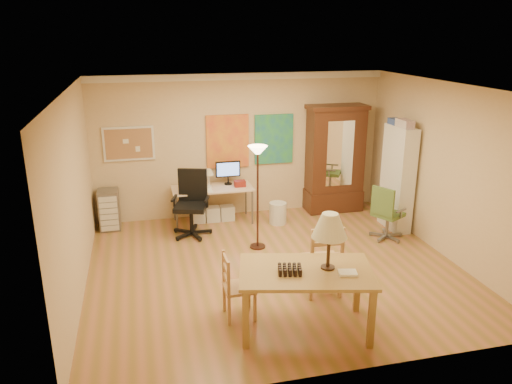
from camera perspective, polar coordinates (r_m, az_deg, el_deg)
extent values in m
plane|color=olive|center=(7.66, 2.17, -8.67)|extent=(5.50, 5.50, 0.00)
cube|color=white|center=(9.27, -1.82, 13.07)|extent=(5.50, 0.08, 0.12)
cube|color=tan|center=(9.26, -14.33, 5.37)|extent=(0.90, 0.04, 0.62)
cube|color=yellow|center=(9.41, -3.25, 5.79)|extent=(0.80, 0.04, 1.00)
cube|color=teal|center=(9.61, 2.06, 6.06)|extent=(0.75, 0.04, 0.95)
cube|color=brown|center=(5.91, 5.75, -9.05)|extent=(1.72, 1.26, 0.04)
cube|color=brown|center=(5.73, -1.20, -14.35)|extent=(0.09, 0.09, 0.73)
cube|color=brown|center=(5.88, 13.06, -13.96)|extent=(0.09, 0.09, 0.73)
cube|color=brown|center=(6.41, -1.10, -10.59)|extent=(0.09, 0.09, 0.73)
cube|color=brown|center=(6.54, 11.52, -10.36)|extent=(0.09, 0.09, 0.73)
cylinder|color=black|center=(5.98, 8.20, -8.51)|extent=(0.17, 0.17, 0.02)
cylinder|color=black|center=(5.89, 8.28, -6.80)|extent=(0.04, 0.04, 0.41)
cone|color=beige|center=(5.76, 8.43, -3.81)|extent=(0.41, 0.41, 0.29)
cube|color=white|center=(5.87, 10.44, -9.08)|extent=(0.24, 0.20, 0.03)
cube|color=black|center=(5.80, 3.89, -8.86)|extent=(0.33, 0.29, 0.08)
cube|color=tan|center=(6.85, 7.57, -7.70)|extent=(0.50, 0.48, 0.04)
cube|color=tan|center=(7.19, 8.59, -8.71)|extent=(0.05, 0.05, 0.46)
cube|color=tan|center=(7.07, 5.42, -9.03)|extent=(0.05, 0.05, 0.46)
cube|color=tan|center=(6.86, 9.61, -10.11)|extent=(0.05, 0.05, 0.46)
cube|color=tan|center=(6.75, 6.30, -10.48)|extent=(0.05, 0.05, 0.46)
cube|color=tan|center=(6.64, 9.85, -6.15)|extent=(0.05, 0.05, 0.54)
cube|color=tan|center=(6.52, 6.45, -6.46)|extent=(0.05, 0.05, 0.54)
cube|color=tan|center=(6.55, 8.19, -5.88)|extent=(0.41, 0.06, 0.05)
cube|color=tan|center=(6.29, -1.94, -10.85)|extent=(0.38, 0.39, 0.04)
cube|color=tan|center=(6.28, -0.12, -13.09)|extent=(0.04, 0.04, 0.38)
cube|color=tan|center=(6.57, -0.83, -11.60)|extent=(0.04, 0.04, 0.38)
cube|color=tan|center=(6.22, -3.08, -13.43)|extent=(0.04, 0.04, 0.38)
cube|color=tan|center=(6.51, -3.65, -11.91)|extent=(0.04, 0.04, 0.38)
cube|color=tan|center=(6.01, -3.15, -9.90)|extent=(0.04, 0.04, 0.45)
cube|color=tan|center=(6.31, -3.73, -8.49)|extent=(0.04, 0.04, 0.45)
cube|color=tan|center=(6.14, -3.45, -8.81)|extent=(0.03, 0.34, 0.04)
cylinder|color=#3D1F18|center=(8.34, 0.18, -6.23)|extent=(0.26, 0.26, 0.03)
cylinder|color=#3D1F18|center=(8.04, 0.19, -0.93)|extent=(0.03, 0.03, 1.62)
cone|color=#FFE0A5|center=(7.81, 0.19, 4.82)|extent=(0.31, 0.31, 0.13)
cube|color=beige|center=(9.22, -5.01, 0.42)|extent=(1.48, 0.65, 0.03)
cylinder|color=slate|center=(9.00, -9.06, -2.46)|extent=(0.03, 0.03, 0.65)
cylinder|color=slate|center=(9.19, -0.41, -1.79)|extent=(0.03, 0.03, 0.65)
cylinder|color=slate|center=(9.52, -9.34, -1.32)|extent=(0.03, 0.03, 0.65)
cylinder|color=slate|center=(9.70, -1.16, -0.71)|extent=(0.03, 0.03, 0.65)
cube|color=black|center=(9.12, -7.56, 0.28)|extent=(0.30, 0.20, 0.01)
cube|color=black|center=(9.23, -7.68, 1.13)|extent=(0.30, 0.05, 0.19)
cube|color=black|center=(9.31, -3.22, 2.63)|extent=(0.46, 0.04, 0.30)
cone|color=beige|center=(9.22, -5.43, 2.30)|extent=(0.19, 0.19, 0.11)
cube|color=white|center=(9.07, -5.75, 0.20)|extent=(0.23, 0.30, 0.01)
cube|color=maroon|center=(9.24, -1.86, 0.97)|extent=(0.20, 0.15, 0.11)
cube|color=white|center=(9.40, -6.64, -2.66)|extent=(0.26, 0.22, 0.28)
cube|color=white|center=(9.43, -4.97, -2.52)|extent=(0.26, 0.22, 0.28)
cube|color=silver|center=(9.47, -3.31, -2.39)|extent=(0.26, 0.22, 0.28)
cylinder|color=black|center=(8.77, -7.39, -3.27)|extent=(0.07, 0.07, 0.44)
cube|color=black|center=(8.68, -7.45, -1.71)|extent=(0.66, 0.64, 0.08)
cube|color=black|center=(8.81, -7.24, 0.86)|extent=(0.50, 0.20, 0.57)
cube|color=black|center=(8.69, -9.35, -0.70)|extent=(0.14, 0.33, 0.03)
cube|color=black|center=(8.58, -5.61, -0.78)|extent=(0.14, 0.33, 0.03)
cylinder|color=slate|center=(8.90, 14.76, -3.74)|extent=(0.06, 0.06, 0.37)
cube|color=#3E662E|center=(8.83, 14.86, -2.46)|extent=(0.58, 0.59, 0.06)
cube|color=#3E662E|center=(8.57, 14.28, -1.07)|extent=(0.25, 0.39, 0.48)
cube|color=slate|center=(8.67, 16.25, -2.05)|extent=(0.26, 0.17, 0.03)
cube|color=slate|center=(8.90, 13.64, -1.31)|extent=(0.26, 0.17, 0.03)
cube|color=slate|center=(9.36, -16.41, -1.94)|extent=(0.36, 0.41, 0.72)
cube|color=silver|center=(9.16, -16.47, -2.39)|extent=(0.31, 0.02, 0.62)
cube|color=#3D2310|center=(9.87, 8.98, 3.56)|extent=(1.06, 0.48, 2.03)
cube|color=#3D2310|center=(10.09, 8.76, -0.84)|extent=(1.10, 0.52, 0.41)
cube|color=white|center=(9.60, 9.59, 4.32)|extent=(0.53, 0.01, 1.25)
cube|color=#3D2310|center=(9.66, 9.29, 9.55)|extent=(1.14, 0.54, 0.08)
cube|color=white|center=(9.20, 15.88, 1.51)|extent=(0.28, 0.75, 1.87)
cube|color=#993333|center=(9.21, 15.83, -1.64)|extent=(0.17, 0.37, 0.22)
cube|color=#334C99|center=(9.19, 15.44, 5.51)|extent=(0.17, 0.26, 0.19)
cylinder|color=silver|center=(9.28, 2.52, -2.42)|extent=(0.32, 0.32, 0.40)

